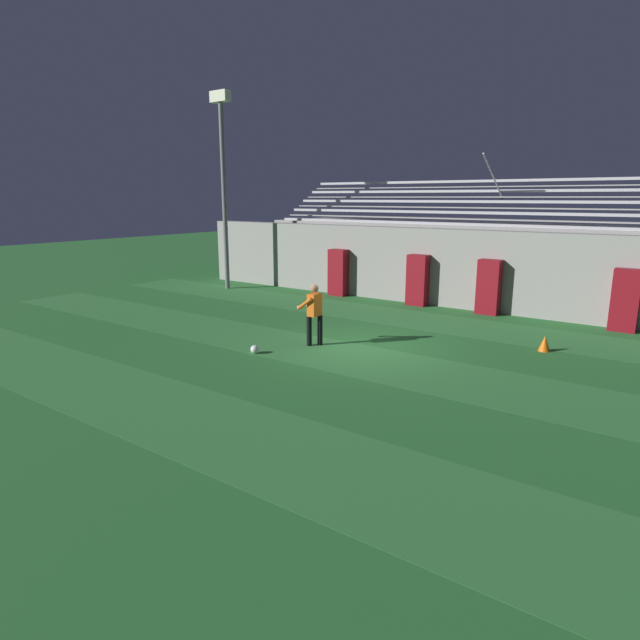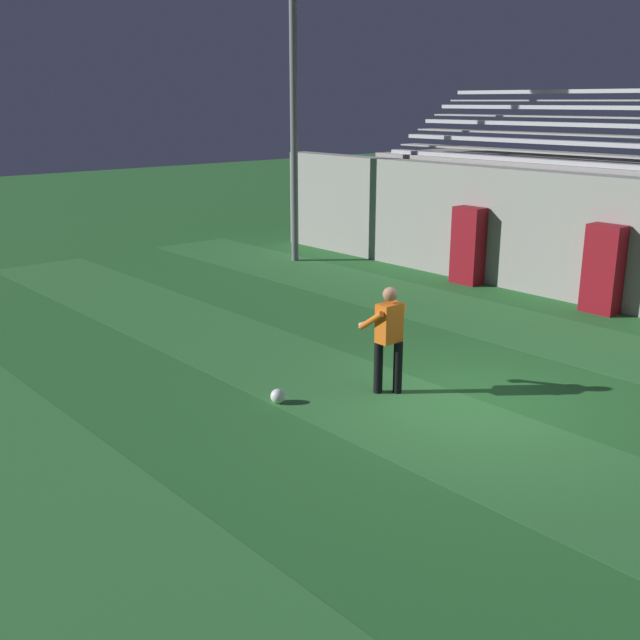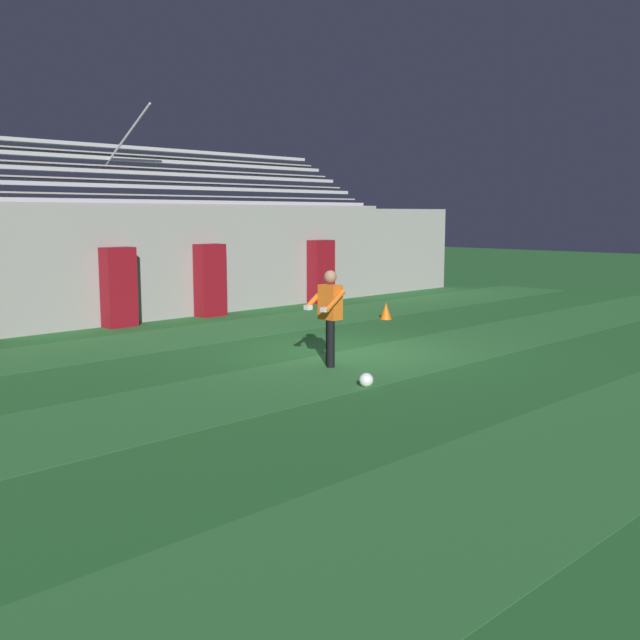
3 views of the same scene
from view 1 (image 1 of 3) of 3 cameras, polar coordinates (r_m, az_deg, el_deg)
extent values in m
plane|color=#286B2D|center=(14.46, 4.70, -2.77)|extent=(80.00, 80.00, 0.00)
cube|color=#337A38|center=(10.09, -13.56, -10.20)|extent=(28.00, 2.44, 0.01)
cube|color=#337A38|center=(13.55, 2.22, -3.81)|extent=(28.00, 2.44, 0.01)
cube|color=#337A38|center=(17.68, 11.01, -0.05)|extent=(28.00, 2.44, 0.01)
cube|color=#999691|center=(19.94, 14.55, 5.31)|extent=(24.00, 0.60, 2.80)
cube|color=maroon|center=(20.02, 10.36, 4.20)|extent=(0.75, 0.44, 1.87)
cube|color=maroon|center=(19.05, 17.56, 3.37)|extent=(0.75, 0.44, 1.87)
cube|color=maroon|center=(21.75, 1.95, 5.08)|extent=(0.75, 0.44, 1.87)
cube|color=maroon|center=(18.22, 29.79, 1.83)|extent=(0.75, 0.44, 1.87)
cube|color=#999691|center=(22.13, 16.81, 6.03)|extent=(18.00, 3.90, 2.90)
cube|color=#B7B7BC|center=(20.51, 15.58, 9.81)|extent=(17.10, 0.36, 0.10)
cube|color=#999691|center=(20.33, 15.34, 9.15)|extent=(17.10, 0.60, 0.04)
cube|color=#B7B7BC|center=(21.15, 16.32, 10.93)|extent=(17.10, 0.36, 0.10)
cube|color=#999691|center=(20.97, 16.09, 10.30)|extent=(17.10, 0.60, 0.04)
cube|color=#B7B7BC|center=(21.80, 17.03, 11.99)|extent=(17.10, 0.36, 0.10)
cube|color=#999691|center=(21.62, 16.81, 11.39)|extent=(17.10, 0.60, 0.04)
cube|color=#B7B7BC|center=(22.47, 17.70, 12.98)|extent=(17.10, 0.36, 0.10)
cube|color=#999691|center=(22.27, 17.49, 12.40)|extent=(17.10, 0.60, 0.04)
cube|color=#B7B7BC|center=(23.14, 18.33, 13.91)|extent=(17.10, 0.36, 0.10)
cube|color=#999691|center=(22.94, 18.13, 13.36)|extent=(17.10, 0.60, 0.04)
cylinder|color=#B7B7BC|center=(21.44, 18.06, 14.19)|extent=(0.06, 2.63, 1.65)
cylinder|color=slate|center=(23.58, -10.17, 12.61)|extent=(0.20, 0.20, 7.70)
cube|color=#F2EDCC|center=(23.92, -10.59, 22.40)|extent=(0.90, 0.36, 0.44)
cylinder|color=black|center=(14.35, -1.16, -1.16)|extent=(0.14, 0.14, 0.82)
cylinder|color=black|center=(14.40, 0.00, -1.10)|extent=(0.14, 0.14, 0.82)
cube|color=orange|center=(14.22, -0.59, 1.64)|extent=(0.24, 0.38, 0.60)
sphere|color=#A37556|center=(14.14, -0.59, 3.39)|extent=(0.22, 0.22, 0.22)
cylinder|color=orange|center=(14.10, -1.63, 1.75)|extent=(0.48, 0.09, 0.37)
cylinder|color=orange|center=(14.48, -0.47, 2.05)|extent=(0.48, 0.09, 0.37)
cube|color=silver|center=(14.28, -2.16, 1.36)|extent=(0.11, 0.11, 0.08)
cube|color=silver|center=(14.59, -1.19, 1.61)|extent=(0.11, 0.11, 0.08)
sphere|color=white|center=(13.80, -6.97, -3.12)|extent=(0.22, 0.22, 0.22)
cone|color=orange|center=(15.06, 22.84, -2.30)|extent=(0.30, 0.30, 0.42)
camera|label=2|loc=(3.51, 22.02, 18.64)|focal=42.00mm
camera|label=3|loc=(17.72, -46.74, 4.76)|focal=42.00mm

